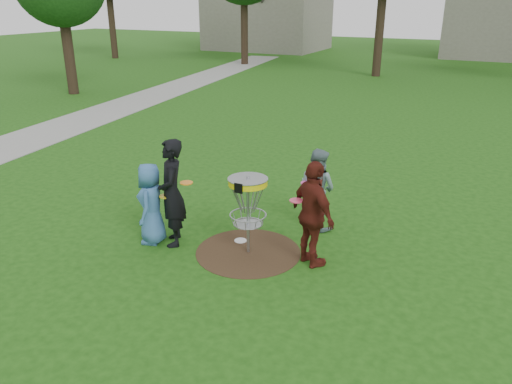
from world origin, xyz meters
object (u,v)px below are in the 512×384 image
at_px(player_black, 172,193).
at_px(player_grey, 317,189).
at_px(player_maroon, 313,215).
at_px(disc_golf_basket, 248,197).
at_px(player_blue, 151,204).

distance_m(player_black, player_grey, 2.67).
bearing_deg(player_grey, player_black, 59.75).
distance_m(player_black, player_maroon, 2.46).
height_order(player_black, player_grey, player_black).
bearing_deg(player_black, player_maroon, 64.44).
bearing_deg(disc_golf_basket, player_black, -169.11).
xyz_separation_m(player_black, player_grey, (2.01, 1.75, -0.18)).
xyz_separation_m(player_black, player_maroon, (2.44, 0.35, -0.07)).
height_order(player_blue, disc_golf_basket, player_blue).
height_order(player_grey, disc_golf_basket, player_grey).
bearing_deg(player_maroon, disc_golf_basket, 40.64).
bearing_deg(player_maroon, player_grey, -37.38).
bearing_deg(player_maroon, player_black, 43.89).
xyz_separation_m(player_blue, player_maroon, (2.80, 0.47, 0.15)).
relative_size(player_black, disc_golf_basket, 1.37).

